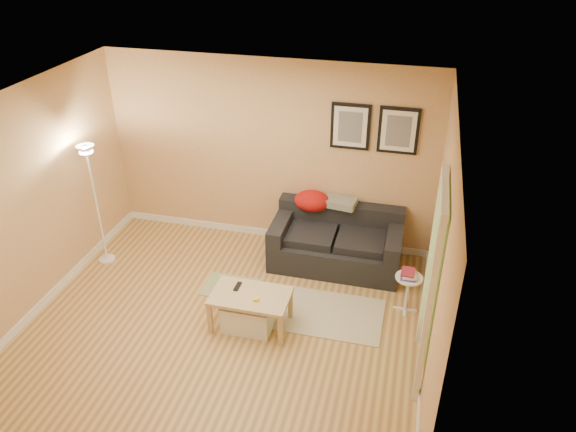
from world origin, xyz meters
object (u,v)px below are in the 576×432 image
at_px(coffee_table, 251,310).
at_px(storage_bin, 248,314).
at_px(floor_lamp, 97,209).
at_px(book_stack, 409,274).
at_px(sofa, 336,240).
at_px(side_table, 407,294).

height_order(coffee_table, storage_bin, coffee_table).
bearing_deg(floor_lamp, book_stack, -1.05).
distance_m(sofa, book_stack, 1.24).
height_order(coffee_table, book_stack, book_stack).
bearing_deg(floor_lamp, side_table, -1.23).
xyz_separation_m(sofa, floor_lamp, (-3.04, -0.68, 0.43)).
relative_size(sofa, floor_lamp, 1.00).
height_order(side_table, book_stack, book_stack).
relative_size(coffee_table, floor_lamp, 0.52).
distance_m(coffee_table, side_table, 1.85).
bearing_deg(side_table, storage_bin, -157.05).
xyz_separation_m(sofa, storage_bin, (-0.75, -1.50, -0.20)).
xyz_separation_m(storage_bin, side_table, (1.73, 0.73, 0.07)).
bearing_deg(coffee_table, sofa, 53.03).
xyz_separation_m(side_table, floor_lamp, (-4.02, 0.09, 0.56)).
bearing_deg(side_table, sofa, 141.86).
height_order(coffee_table, side_table, side_table).
relative_size(side_table, book_stack, 2.19).
relative_size(coffee_table, storage_bin, 1.55).
distance_m(coffee_table, book_stack, 1.86).
distance_m(side_table, floor_lamp, 4.06).
xyz_separation_m(storage_bin, book_stack, (1.72, 0.75, 0.35)).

